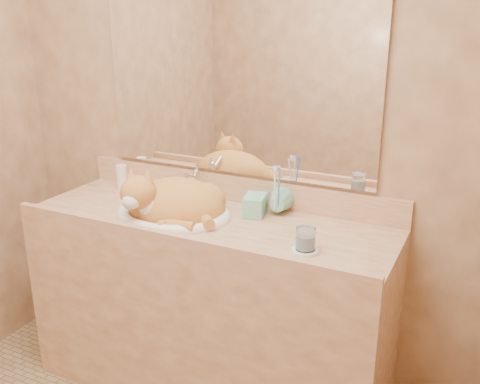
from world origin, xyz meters
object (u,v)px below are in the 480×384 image
at_px(sink_basin, 173,197).
at_px(soap_dispenser, 252,198).
at_px(toothbrush_cup, 276,206).
at_px(water_glass, 306,239).
at_px(cat, 171,200).
at_px(vanity_counter, 209,307).

height_order(sink_basin, soap_dispenser, soap_dispenser).
relative_size(toothbrush_cup, water_glass, 1.28).
xyz_separation_m(cat, soap_dispenser, (0.32, 0.11, 0.02)).
bearing_deg(cat, water_glass, -21.50).
relative_size(vanity_counter, sink_basin, 3.13).
relative_size(sink_basin, soap_dispenser, 2.63).
xyz_separation_m(sink_basin, cat, (0.01, -0.02, -0.01)).
bearing_deg(cat, sink_basin, 91.76).
distance_m(vanity_counter, water_glass, 0.69).
xyz_separation_m(vanity_counter, cat, (-0.15, -0.04, 0.50)).
relative_size(vanity_counter, cat, 3.70).
bearing_deg(vanity_counter, toothbrush_cup, 30.48).
xyz_separation_m(toothbrush_cup, water_glass, (0.23, -0.28, 0.00)).
bearing_deg(toothbrush_cup, sink_basin, -157.55).
bearing_deg(toothbrush_cup, cat, -155.11).
bearing_deg(sink_basin, water_glass, -20.04).
height_order(soap_dispenser, water_glass, soap_dispenser).
bearing_deg(sink_basin, soap_dispenser, 5.57).
height_order(vanity_counter, water_glass, water_glass).
bearing_deg(sink_basin, vanity_counter, -3.45).
bearing_deg(water_glass, vanity_counter, 165.50).
height_order(cat, toothbrush_cup, cat).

